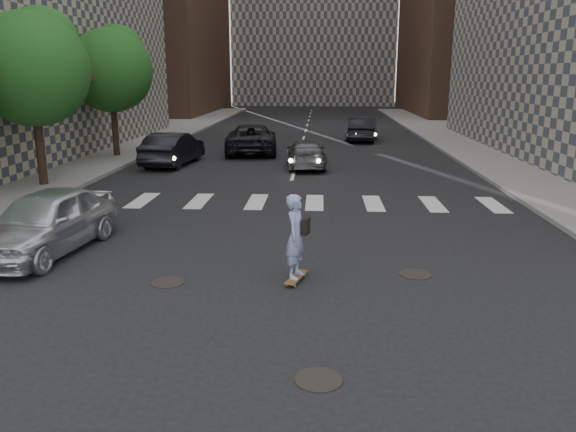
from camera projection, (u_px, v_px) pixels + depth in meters
The scene contains 14 objects.
ground at pixel (256, 308), 10.56m from camera, with size 160.00×160.00×0.00m, color black.
sidewalk_left at pixel (34, 153), 30.71m from camera, with size 13.00×80.00×0.15m, color gray.
tree_b at pixel (34, 64), 20.73m from camera, with size 4.20×4.20×6.60m.
tree_c at pixel (112, 66), 28.47m from camera, with size 4.20×4.20×6.60m.
manhole_a at pixel (319, 380), 8.07m from camera, with size 0.70×0.70×0.02m, color black.
manhole_b at pixel (168, 282), 11.83m from camera, with size 0.70×0.70×0.02m, color black.
manhole_c at pixel (415, 274), 12.31m from camera, with size 0.70×0.70×0.02m, color black.
skateboarder at pixel (297, 237), 11.69m from camera, with size 0.59×0.98×1.89m.
silver_sedan at pixel (46, 221), 13.69m from camera, with size 1.85×4.59×1.57m, color silver.
traffic_car_a at pixel (173, 149), 26.97m from camera, with size 1.67×4.78×1.58m, color black.
traffic_car_b at pixel (306, 154), 26.27m from camera, with size 1.79×4.39×1.27m, color #505457.
traffic_car_c at pixel (252, 139), 31.03m from camera, with size 2.66×5.77×1.60m, color black.
traffic_car_d at pixel (359, 130), 37.27m from camera, with size 1.63×4.05×1.38m, color #9D9FA4.
traffic_car_e at pixel (363, 129), 36.74m from camera, with size 1.66×4.76×1.57m, color black.
Camera 1 is at (1.18, -9.76, 4.28)m, focal length 35.00 mm.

